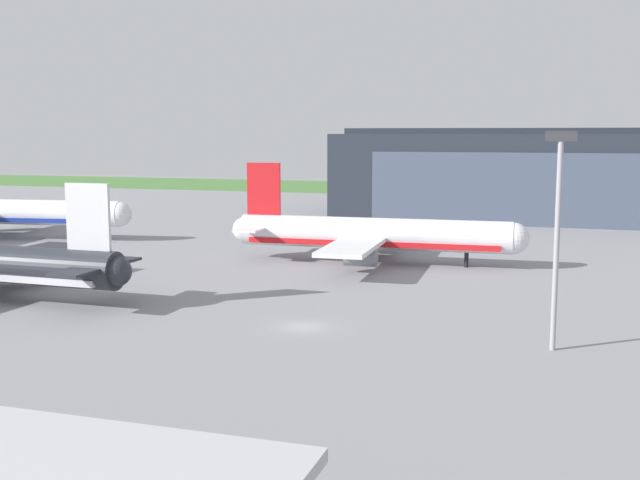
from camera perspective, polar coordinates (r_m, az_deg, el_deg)
ground_plane at (r=70.66m, az=-1.23°, el=-6.40°), size 440.00×440.00×0.00m
grass_field_strip at (r=245.58m, az=12.48°, el=3.60°), size 440.00×56.00×0.08m
maintenance_hangar at (r=166.57m, az=15.29°, el=4.60°), size 78.42×33.08×18.50m
airliner_far_right at (r=104.46m, az=3.96°, el=0.38°), size 40.44×34.57×13.37m
apron_light_mast at (r=64.14m, az=17.06°, el=1.24°), size 2.40×0.50×17.57m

